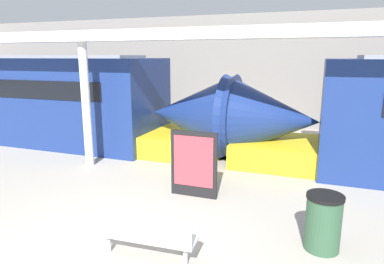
{
  "coord_description": "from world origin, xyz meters",
  "views": [
    {
      "loc": [
        2.9,
        -4.05,
        3.17
      ],
      "look_at": [
        0.16,
        3.43,
        1.4
      ],
      "focal_mm": 32.0,
      "sensor_mm": 36.0,
      "label": 1
    }
  ],
  "objects_px": {
    "train_right": "(26,100)",
    "poster_board": "(194,164)",
    "trash_bin": "(323,222)",
    "support_column_near": "(86,106)",
    "bench_near": "(143,234)"
  },
  "relations": [
    {
      "from": "trash_bin",
      "to": "poster_board",
      "type": "bearing_deg",
      "value": 154.12
    },
    {
      "from": "train_right",
      "to": "support_column_near",
      "type": "relative_size",
      "value": 4.65
    },
    {
      "from": "support_column_near",
      "to": "train_right",
      "type": "bearing_deg",
      "value": 154.11
    },
    {
      "from": "bench_near",
      "to": "support_column_near",
      "type": "xyz_separation_m",
      "value": [
        -3.83,
        3.82,
        1.32
      ]
    },
    {
      "from": "train_right",
      "to": "support_column_near",
      "type": "height_order",
      "value": "support_column_near"
    },
    {
      "from": "trash_bin",
      "to": "support_column_near",
      "type": "relative_size",
      "value": 0.27
    },
    {
      "from": "trash_bin",
      "to": "support_column_near",
      "type": "xyz_separation_m",
      "value": [
        -6.46,
        2.47,
        1.29
      ]
    },
    {
      "from": "train_right",
      "to": "poster_board",
      "type": "bearing_deg",
      "value": -22.01
    },
    {
      "from": "bench_near",
      "to": "trash_bin",
      "type": "height_order",
      "value": "trash_bin"
    },
    {
      "from": "train_right",
      "to": "trash_bin",
      "type": "bearing_deg",
      "value": -23.01
    },
    {
      "from": "train_right",
      "to": "poster_board",
      "type": "distance_m",
      "value": 8.86
    },
    {
      "from": "train_right",
      "to": "support_column_near",
      "type": "xyz_separation_m",
      "value": [
        4.49,
        -2.18,
        0.27
      ]
    },
    {
      "from": "train_right",
      "to": "poster_board",
      "type": "height_order",
      "value": "train_right"
    },
    {
      "from": "trash_bin",
      "to": "support_column_near",
      "type": "height_order",
      "value": "support_column_near"
    },
    {
      "from": "train_right",
      "to": "bench_near",
      "type": "height_order",
      "value": "train_right"
    }
  ]
}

